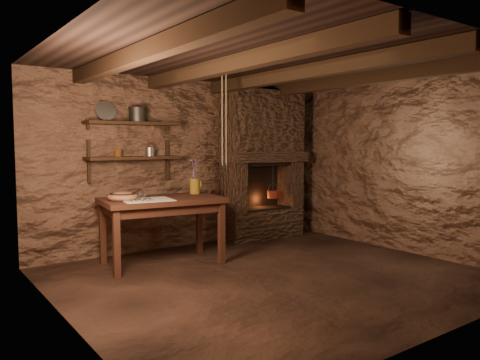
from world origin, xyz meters
TOP-DOWN VIEW (x-y plane):
  - floor at (0.00, 0.00)m, footprint 4.50×4.50m
  - back_wall at (0.00, 2.00)m, footprint 4.50×0.04m
  - front_wall at (0.00, -2.00)m, footprint 4.50×0.04m
  - left_wall at (-2.25, 0.00)m, footprint 0.04×4.00m
  - right_wall at (2.25, 0.00)m, footprint 0.04×4.00m
  - ceiling at (0.00, 0.00)m, footprint 4.50×4.00m
  - beam_far_left at (-1.50, 0.00)m, footprint 0.14×3.95m
  - beam_mid_left at (-0.50, 0.00)m, footprint 0.14×3.95m
  - beam_mid_right at (0.50, 0.00)m, footprint 0.14×3.95m
  - beam_far_right at (1.50, 0.00)m, footprint 0.14×3.95m
  - shelf_lower at (-0.85, 1.84)m, footprint 1.25×0.30m
  - shelf_upper at (-0.85, 1.84)m, footprint 1.25×0.30m
  - hearth at (1.25, 1.77)m, footprint 1.43×0.51m
  - work_table at (-0.75, 1.24)m, footprint 1.53×0.99m
  - linen_cloth at (-1.00, 1.12)m, footprint 0.64×0.55m
  - pewter_cutlery_row at (-1.00, 1.10)m, footprint 0.50×0.26m
  - drinking_glasses at (-0.98, 1.23)m, footprint 0.18×0.06m
  - stoneware_jug at (-0.19, 1.39)m, footprint 0.15×0.15m
  - wooden_bowl at (-1.24, 1.26)m, footprint 0.41×0.41m
  - iron_stockpot at (-0.79, 1.84)m, footprint 0.28×0.28m
  - tin_pan at (-1.18, 1.94)m, footprint 0.27×0.13m
  - small_kettle at (-0.62, 1.84)m, footprint 0.17×0.13m
  - rusty_tin at (-1.07, 1.84)m, footprint 0.13×0.13m
  - red_pot at (1.43, 1.72)m, footprint 0.23×0.23m
  - hanging_ropes at (0.05, 1.05)m, footprint 0.08×0.08m

SIDE VIEW (x-z plane):
  - floor at x=0.00m, z-range 0.00..0.00m
  - work_table at x=-0.75m, z-range 0.03..0.86m
  - red_pot at x=1.43m, z-range 0.42..0.96m
  - linen_cloth at x=-1.00m, z-range 0.82..0.83m
  - pewter_cutlery_row at x=-1.00m, z-range 0.83..0.84m
  - wooden_bowl at x=-1.24m, z-range 0.80..0.93m
  - drinking_glasses at x=-0.98m, z-range 0.83..0.91m
  - stoneware_jug at x=-0.19m, z-range 0.79..1.25m
  - back_wall at x=0.00m, z-range 0.00..2.40m
  - front_wall at x=0.00m, z-range 0.00..2.40m
  - left_wall at x=-2.25m, z-range 0.00..2.40m
  - right_wall at x=2.25m, z-range 0.00..2.40m
  - hearth at x=1.25m, z-range 0.08..2.38m
  - shelf_lower at x=-0.85m, z-range 1.28..1.32m
  - rusty_tin at x=-1.07m, z-range 1.32..1.42m
  - small_kettle at x=-0.62m, z-range 1.29..1.47m
  - shelf_upper at x=-0.85m, z-range 1.73..1.77m
  - hanging_ropes at x=0.05m, z-range 1.20..2.40m
  - iron_stockpot at x=-0.79m, z-range 1.77..1.94m
  - tin_pan at x=-1.18m, z-range 1.77..2.03m
  - beam_far_left at x=-1.50m, z-range 2.23..2.39m
  - beam_mid_left at x=-0.50m, z-range 2.23..2.39m
  - beam_mid_right at x=0.50m, z-range 2.23..2.39m
  - beam_far_right at x=1.50m, z-range 2.23..2.39m
  - ceiling at x=0.00m, z-range 2.38..2.42m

